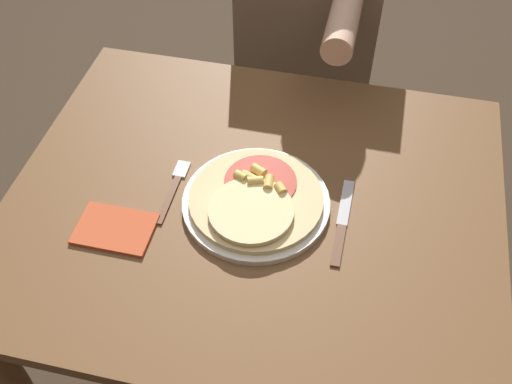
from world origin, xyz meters
TOP-DOWN VIEW (x-y plane):
  - ground_plane at (0.00, 0.00)m, footprint 8.00×8.00m
  - dining_table at (0.00, 0.00)m, footprint 1.00×0.85m
  - plate at (0.01, -0.01)m, footprint 0.30×0.30m
  - pizza at (0.01, -0.02)m, footprint 0.27×0.27m
  - fork at (-0.17, -0.01)m, footprint 0.03×0.18m
  - knife at (0.18, -0.02)m, footprint 0.02×0.22m
  - napkin at (-0.25, -0.14)m, footprint 0.15×0.10m
  - person_diner at (-0.00, 0.70)m, footprint 0.39×0.52m

SIDE VIEW (x-z plane):
  - ground_plane at x=0.00m, z-range 0.00..0.00m
  - dining_table at x=0.00m, z-range 0.25..0.99m
  - person_diner at x=0.00m, z-range 0.11..1.34m
  - fork at x=-0.17m, z-range 0.74..0.75m
  - knife at x=0.18m, z-range 0.74..0.75m
  - napkin at x=-0.25m, z-range 0.74..0.75m
  - plate at x=0.01m, z-range 0.74..0.75m
  - pizza at x=0.01m, z-range 0.75..0.78m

